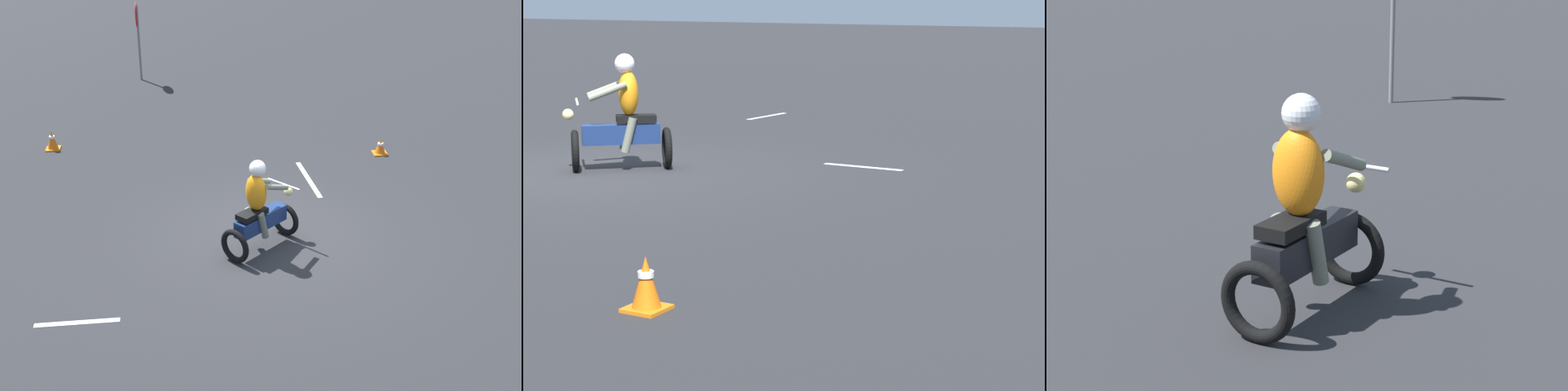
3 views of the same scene
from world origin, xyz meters
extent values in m
torus|color=black|center=(8.33, 9.77, 0.30)|extent=(0.61, 0.20, 0.60)
torus|color=black|center=(8.54, 11.05, 0.30)|extent=(0.61, 0.20, 0.60)
cube|color=black|center=(8.43, 10.41, 0.52)|extent=(0.42, 1.12, 0.28)
cube|color=black|center=(8.47, 10.62, 0.74)|extent=(0.35, 0.59, 0.10)
cylinder|color=silver|center=(8.34, 9.82, 1.00)|extent=(0.70, 0.15, 0.04)
sphere|color=#F2E08C|center=(8.31, 9.69, 0.82)|extent=(0.18, 0.18, 0.16)
ellipsoid|color=orange|center=(8.45, 10.53, 1.10)|extent=(0.44, 0.34, 0.64)
cylinder|color=slate|center=(8.21, 10.26, 1.15)|extent=(0.18, 0.55, 0.27)
cylinder|color=slate|center=(8.60, 10.20, 1.15)|extent=(0.18, 0.55, 0.27)
cylinder|color=slate|center=(8.31, 10.53, 0.52)|extent=(0.16, 0.26, 0.51)
cylinder|color=slate|center=(8.59, 10.48, 0.52)|extent=(0.16, 0.26, 0.51)
sphere|color=silver|center=(8.45, 10.49, 1.52)|extent=(0.32, 0.32, 0.28)
cylinder|color=slate|center=(10.26, 2.61, 1.10)|extent=(0.07, 0.07, 2.20)
camera|label=1|loc=(-11.25, 1.50, 6.22)|focal=50.00mm
camera|label=2|loc=(11.09, 9.22, 2.53)|focal=70.00mm
camera|label=3|loc=(5.79, 16.90, 2.98)|focal=70.00mm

